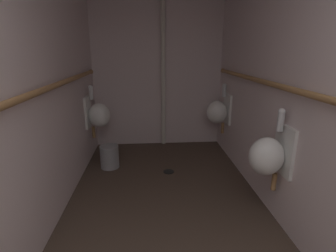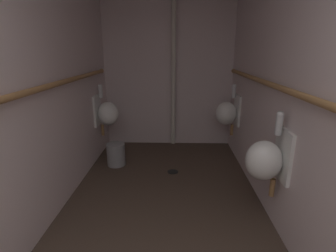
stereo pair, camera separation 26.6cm
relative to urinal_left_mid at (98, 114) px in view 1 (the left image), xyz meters
The scene contains 12 objects.
floor 1.93m from the urinal_left_mid, 60.79° to the right, with size 2.17×4.41×0.08m, color #47382D.
wall_left 1.70m from the urinal_left_mid, 96.45° to the right, with size 0.06×4.41×2.60m, color silver.
wall_right 2.57m from the urinal_left_mid, 39.09° to the right, with size 0.06×4.41×2.60m, color silver.
wall_back 1.24m from the urinal_left_mid, 34.70° to the left, with size 2.17×0.06×2.60m, color silver.
urinal_left_mid is the anchor object (origin of this frame).
urinal_right_mid 2.37m from the urinal_left_mid, 42.27° to the right, with size 0.32×0.30×0.76m.
urinal_right_far 1.76m from the urinal_left_mid, ahead, with size 0.32×0.30×0.76m.
supply_pipe_left 1.70m from the urinal_left_mid, 93.13° to the right, with size 0.06×3.66×0.06m.
supply_pipe_right 2.49m from the urinal_left_mid, 40.37° to the right, with size 0.06×3.72×0.06m.
standpipe_back_wall 1.25m from the urinal_left_mid, 27.41° to the left, with size 0.07×0.07×2.55m, color beige.
floor_drain 1.28m from the urinal_left_mid, 28.42° to the right, with size 0.14×0.14×0.01m, color black.
waste_bin 0.63m from the urinal_left_mid, 60.96° to the right, with size 0.25×0.25×0.31m, color gray.
Camera 1 is at (-0.15, 0.13, 1.54)m, focal length 27.43 mm.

